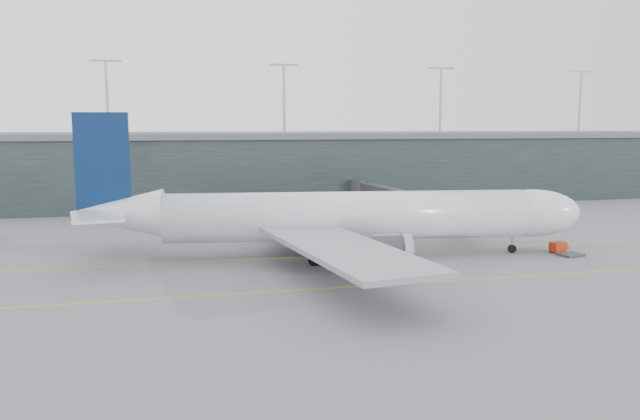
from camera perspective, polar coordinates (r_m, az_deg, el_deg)
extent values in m
plane|color=#545559|center=(85.19, -0.93, -3.68)|extent=(320.00, 320.00, 0.00)
cube|color=gold|center=(81.37, -0.33, -4.22)|extent=(160.00, 0.25, 0.02)
cube|color=gold|center=(66.29, 2.78, -7.03)|extent=(160.00, 0.25, 0.02)
cube|color=gold|center=(105.46, -0.58, -1.44)|extent=(0.25, 60.00, 0.02)
cube|color=#1D2727|center=(141.05, -5.96, 3.73)|extent=(240.00, 35.00, 14.00)
cube|color=#55575A|center=(140.72, -6.00, 6.82)|extent=(240.00, 36.00, 1.20)
cylinder|color=#9E9EA3|center=(130.25, -18.87, 9.62)|extent=(0.60, 0.60, 14.00)
cylinder|color=#9E9EA3|center=(131.64, -3.30, 10.00)|extent=(0.60, 0.60, 14.00)
cylinder|color=#9E9EA3|center=(141.93, 10.97, 9.71)|extent=(0.60, 0.60, 14.00)
cylinder|color=#9E9EA3|center=(159.41, 22.67, 9.04)|extent=(0.60, 0.60, 14.00)
cylinder|color=silver|center=(80.17, 2.53, -0.53)|extent=(46.86, 12.02, 6.26)
ellipsoid|color=silver|center=(87.31, 18.80, -0.26)|extent=(13.83, 7.86, 6.26)
cone|color=silver|center=(80.99, -18.04, -0.32)|extent=(11.77, 7.35, 6.01)
cube|color=gray|center=(80.41, 1.81, -2.25)|extent=(16.66, 7.03, 2.02)
cube|color=black|center=(88.86, 21.08, 0.43)|extent=(2.58, 3.28, 0.81)
cube|color=gray|center=(64.65, 1.92, -3.47)|extent=(13.46, 30.33, 0.56)
cylinder|color=#37363B|center=(71.67, 5.25, -3.78)|extent=(7.45, 4.39, 3.53)
cube|color=gray|center=(95.33, -0.67, 0.20)|extent=(19.88, 30.49, 0.56)
cylinder|color=#37363B|center=(90.25, 2.89, -1.34)|extent=(7.45, 4.39, 3.53)
cube|color=#081F4A|center=(80.71, -19.28, 4.14)|extent=(6.57, 1.32, 12.12)
cube|color=silver|center=(75.78, -19.66, -0.55)|extent=(6.74, 9.76, 0.35)
cube|color=silver|center=(86.52, -17.95, 0.52)|extent=(8.57, 10.51, 0.35)
cylinder|color=black|center=(87.06, 17.15, -3.41)|extent=(1.15, 0.54, 1.11)
cylinder|color=#9E9EA3|center=(86.92, 17.17, -2.92)|extent=(0.30, 0.30, 2.62)
cylinder|color=black|center=(75.78, 0.02, -4.63)|extent=(1.37, 0.67, 1.31)
cylinder|color=black|center=(85.22, -0.66, -3.23)|extent=(1.37, 0.67, 1.31)
cube|color=#2D2D32|center=(91.92, 13.11, -0.26)|extent=(3.12, 3.43, 2.46)
cube|color=#2D2D32|center=(98.12, 10.85, 0.31)|extent=(3.33, 11.59, 2.20)
cube|color=#2D2D32|center=(108.10, 7.85, 1.06)|extent=(3.55, 11.61, 2.29)
cube|color=#2D2D32|center=(118.34, 5.36, 1.69)|extent=(3.77, 11.63, 2.37)
cylinder|color=#9E9EA3|center=(99.03, 10.64, -1.21)|extent=(0.44, 0.44, 3.34)
cube|color=#37363B|center=(99.25, 10.62, -1.99)|extent=(1.88, 1.49, 0.62)
cylinder|color=#2D2D32|center=(129.25, 5.15, 2.21)|extent=(3.52, 3.52, 2.64)
cylinder|color=#2D2D32|center=(129.55, 5.13, 0.97)|extent=(1.58, 1.58, 3.16)
cube|color=#AB270C|center=(89.21, 20.92, -3.16)|extent=(2.33, 1.79, 1.22)
cylinder|color=black|center=(88.46, 20.81, -3.64)|extent=(0.40, 0.23, 0.38)
cylinder|color=black|center=(89.58, 21.45, -3.54)|extent=(0.40, 0.23, 0.38)
cylinder|color=black|center=(89.08, 20.36, -3.54)|extent=(0.40, 0.23, 0.38)
cylinder|color=black|center=(90.18, 21.00, -3.44)|extent=(0.40, 0.23, 0.38)
cube|color=#343439|center=(87.70, 21.95, -3.81)|extent=(3.26, 2.83, 0.28)
cube|color=#37363B|center=(94.48, -5.70, -2.49)|extent=(2.17, 1.90, 0.19)
cube|color=silver|center=(94.34, -5.71, -1.99)|extent=(1.78, 1.72, 1.39)
cube|color=navy|center=(94.22, -5.72, -1.55)|extent=(1.84, 1.77, 0.07)
cube|color=#37363B|center=(96.77, -3.15, -2.21)|extent=(2.28, 1.95, 0.20)
cube|color=#A1A8AD|center=(96.61, -3.16, -1.68)|extent=(1.86, 1.78, 1.52)
cube|color=navy|center=(96.48, -3.16, -1.21)|extent=(1.92, 1.84, 0.08)
cube|color=#37363B|center=(95.56, -2.16, -2.32)|extent=(2.45, 2.05, 0.23)
cube|color=silver|center=(95.39, -2.17, -1.72)|extent=(1.99, 1.89, 1.69)
cube|color=navy|center=(95.25, -2.17, -1.20)|extent=(2.05, 1.95, 0.09)
cone|color=orange|center=(92.63, 21.80, -3.10)|extent=(0.42, 0.42, 0.67)
cone|color=orange|center=(69.42, 8.96, -6.19)|extent=(0.38, 0.38, 0.61)
cone|color=#ED3C0D|center=(99.39, 2.49, -1.83)|extent=(0.41, 0.41, 0.65)
cone|color=#DD530C|center=(71.90, -4.43, -5.56)|extent=(0.48, 0.48, 0.76)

